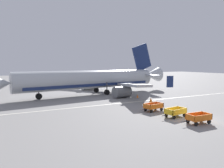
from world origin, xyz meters
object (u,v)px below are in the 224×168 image
(traffic_cone_near_plane, at_px, (137,96))
(traffic_cone_mid_apron, at_px, (151,100))
(baggage_cart_nearest, at_px, (198,118))
(airplane, at_px, (95,80))
(baggage_cart_second_in_row, at_px, (175,112))
(baggage_cart_third_in_row, at_px, (153,107))

(traffic_cone_near_plane, bearing_deg, traffic_cone_mid_apron, -97.35)
(baggage_cart_nearest, bearing_deg, traffic_cone_near_plane, 76.95)
(airplane, xyz_separation_m, traffic_cone_mid_apron, (4.71, -12.55, -2.70))
(baggage_cart_second_in_row, relative_size, baggage_cart_third_in_row, 1.00)
(baggage_cart_nearest, bearing_deg, baggage_cart_second_in_row, 93.10)
(baggage_cart_second_in_row, xyz_separation_m, baggage_cart_third_in_row, (-0.33, 3.72, 0.00))
(airplane, relative_size, traffic_cone_mid_apron, 52.51)
(baggage_cart_second_in_row, xyz_separation_m, traffic_cone_near_plane, (4.19, 14.12, -0.32))
(airplane, height_order, traffic_cone_near_plane, airplane)
(airplane, xyz_separation_m, baggage_cart_second_in_row, (1.15, -21.84, -2.45))
(baggage_cart_third_in_row, bearing_deg, baggage_cart_second_in_row, -84.88)
(airplane, bearing_deg, baggage_cart_third_in_row, -87.42)
(baggage_cart_nearest, xyz_separation_m, baggage_cart_third_in_row, (-0.51, 6.92, 0.00))
(baggage_cart_second_in_row, height_order, traffic_cone_mid_apron, baggage_cart_second_in_row)
(baggage_cart_second_in_row, xyz_separation_m, traffic_cone_mid_apron, (3.56, 9.29, -0.24))
(airplane, height_order, traffic_cone_mid_apron, airplane)
(traffic_cone_near_plane, distance_m, traffic_cone_mid_apron, 4.88)
(baggage_cart_third_in_row, relative_size, traffic_cone_near_plane, 6.40)
(baggage_cart_nearest, height_order, baggage_cart_third_in_row, same)
(airplane, distance_m, traffic_cone_near_plane, 9.78)
(traffic_cone_near_plane, bearing_deg, baggage_cart_third_in_row, -113.48)
(airplane, height_order, baggage_cart_nearest, airplane)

